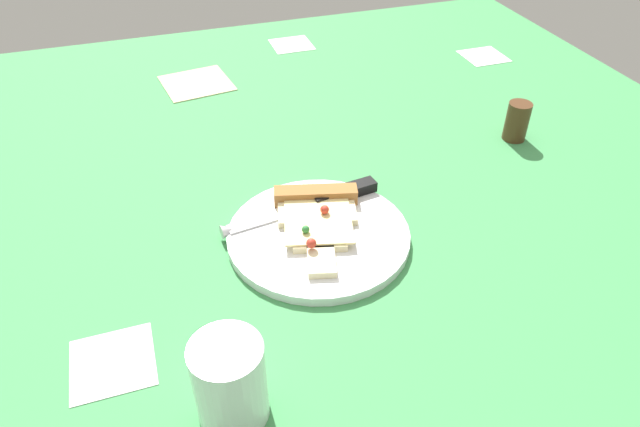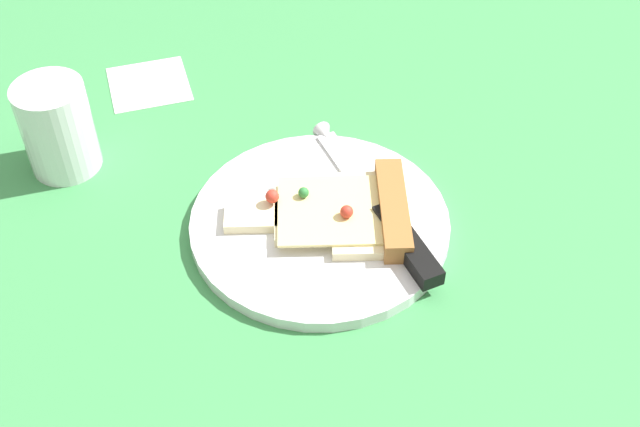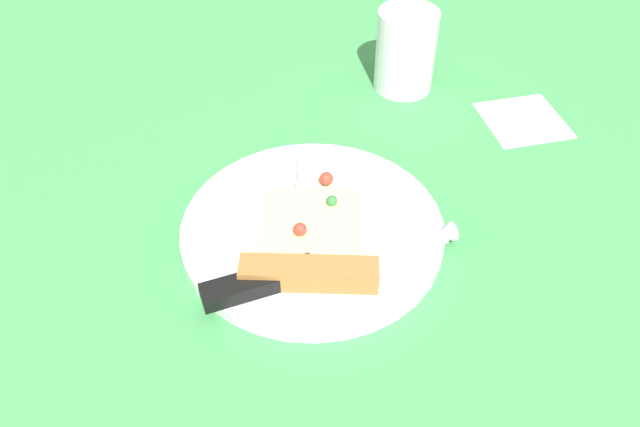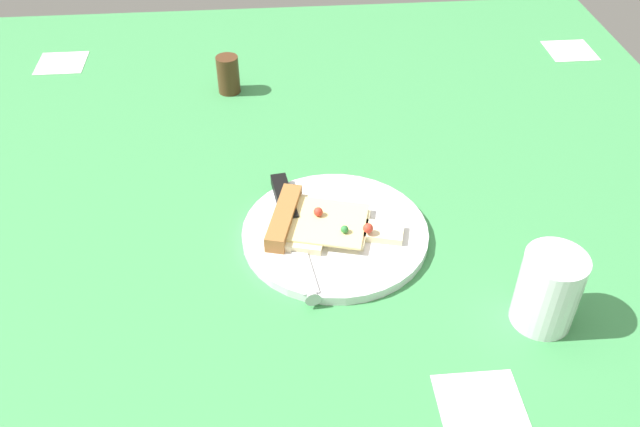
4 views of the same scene
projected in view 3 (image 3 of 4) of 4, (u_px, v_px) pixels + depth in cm
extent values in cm
cube|color=#3D8C4C|center=(293.00, 333.00, 56.33)|extent=(146.64, 146.64, 3.00)
cube|color=white|center=(523.00, 121.00, 76.10)|extent=(9.00, 9.00, 0.20)
cylinder|color=silver|center=(312.00, 230.00, 62.25)|extent=(25.06, 25.06, 1.33)
cube|color=beige|center=(311.00, 253.00, 58.57)|extent=(12.18, 8.65, 1.00)
cube|color=beige|center=(313.00, 210.00, 62.51)|extent=(8.41, 7.28, 1.00)
cube|color=beige|center=(315.00, 176.00, 66.10)|extent=(4.83, 5.96, 1.00)
cube|color=#EDD88C|center=(312.00, 224.00, 60.27)|extent=(11.48, 12.04, 0.30)
cube|color=#9E6633|center=(309.00, 274.00, 56.00)|extent=(12.26, 5.62, 2.20)
sphere|color=red|center=(300.00, 229.00, 58.68)|extent=(1.24, 1.24, 1.24)
sphere|color=red|center=(326.00, 179.00, 63.62)|extent=(1.34, 1.34, 1.34)
sphere|color=#2D7A38|center=(332.00, 201.00, 61.55)|extent=(1.05, 1.05, 1.05)
cube|color=silver|center=(385.00, 251.00, 59.18)|extent=(12.16, 3.61, 0.30)
cone|color=silver|center=(444.00, 234.00, 60.72)|extent=(2.25, 2.25, 2.00)
cube|color=black|center=(259.00, 283.00, 55.66)|extent=(10.21, 3.53, 1.60)
cylinder|color=white|center=(406.00, 51.00, 77.85)|extent=(7.18, 7.18, 9.89)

